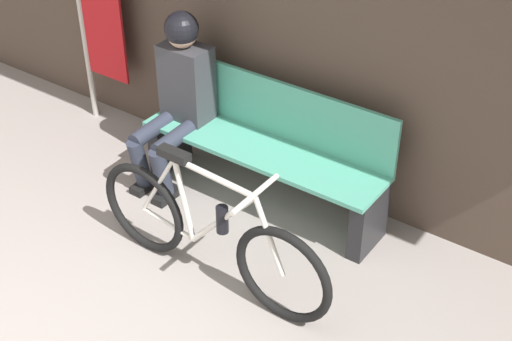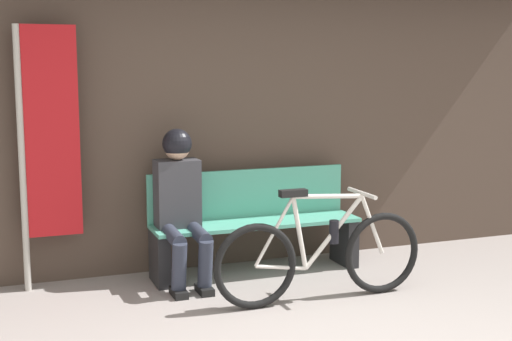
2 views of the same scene
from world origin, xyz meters
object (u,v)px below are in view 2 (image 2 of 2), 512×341
bicycle (321,255)px  banner_pole (44,140)px  person_seated (180,197)px  park_bench_near (254,225)px

bicycle → banner_pole: banner_pole is taller
bicycle → person_seated: person_seated is taller
person_seated → bicycle: bearing=-41.6°
banner_pole → bicycle: bearing=-28.4°
park_bench_near → person_seated: person_seated is taller
park_bench_near → bicycle: (0.20, -0.86, -0.06)m
banner_pole → person_seated: bearing=-13.6°
bicycle → banner_pole: size_ratio=0.82×
person_seated → banner_pole: (-0.98, 0.24, 0.45)m
banner_pole → park_bench_near: bearing=-4.5°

